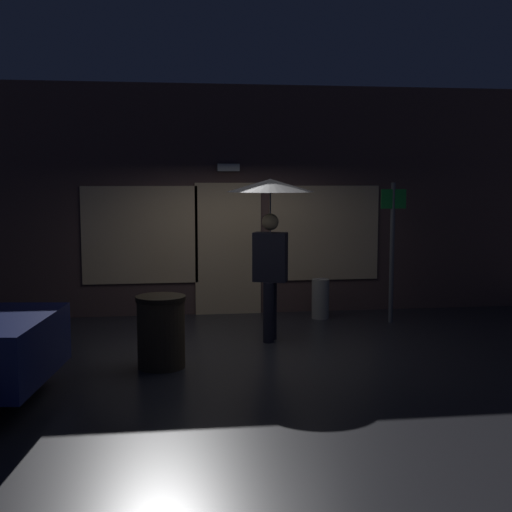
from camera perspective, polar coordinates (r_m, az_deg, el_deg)
The scene contains 6 objects.
ground_plane at distance 9.45m, azimuth -1.05°, elevation -7.43°, with size 18.00×18.00×0.00m, color #26262B.
building_facade at distance 11.51m, azimuth -2.43°, elevation 4.58°, with size 10.99×0.48×3.80m.
person_with_umbrella at distance 9.43m, azimuth 1.20°, elevation 3.57°, with size 1.21×1.21×2.27m.
street_sign_post at distance 10.87m, azimuth 11.31°, elevation 1.02°, with size 0.40×0.07×2.21m.
sidewalk_bollard at distance 11.17m, azimuth 5.40°, elevation -3.58°, with size 0.28×0.28×0.65m, color #9E998E.
trash_bin at distance 8.35m, azimuth -7.94°, elevation -6.27°, with size 0.60×0.60×0.87m.
Camera 1 is at (-1.07, -9.10, 2.29)m, focal length 47.88 mm.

